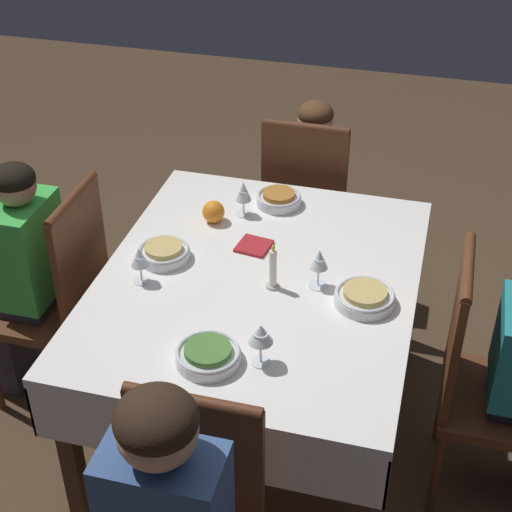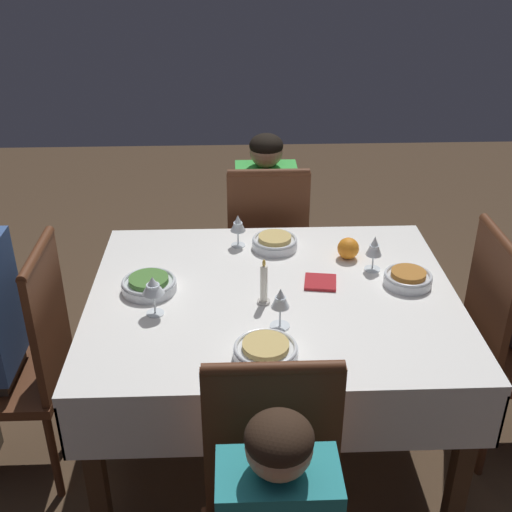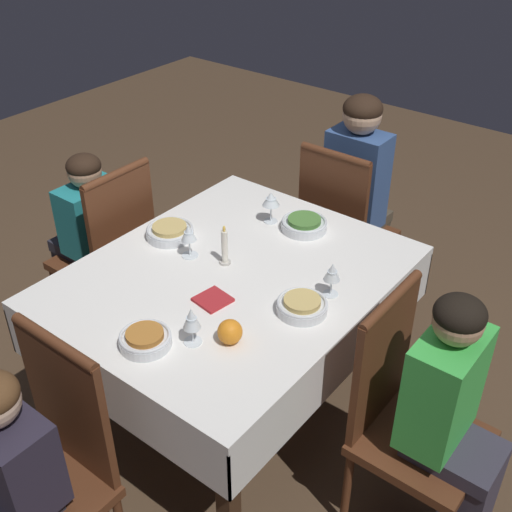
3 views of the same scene
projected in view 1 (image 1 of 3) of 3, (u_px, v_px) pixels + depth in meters
name	position (u px, v px, depth m)	size (l,w,h in m)	color
ground_plane	(258.00, 428.00, 3.21)	(8.00, 8.00, 0.00)	#4C3826
dining_table	(258.00, 297.00, 2.82)	(1.35, 1.11, 0.76)	white
chair_north	(61.00, 293.00, 3.09)	(0.41, 0.42, 0.99)	#562D19
chair_south	(482.00, 377.00, 2.70)	(0.41, 0.42, 0.99)	#562D19
chair_east	(307.00, 204.00, 3.65)	(0.42, 0.41, 0.99)	#562D19
person_child_green	(19.00, 273.00, 3.09)	(0.30, 0.33, 1.08)	#383342
person_child_dark	(315.00, 183.00, 3.78)	(0.33, 0.30, 0.99)	#282833
bowl_west	(208.00, 355.00, 2.40)	(0.20, 0.20, 0.06)	silver
wine_glass_west	(261.00, 335.00, 2.35)	(0.08, 0.08, 0.15)	white
bowl_north	(164.00, 252.00, 2.85)	(0.19, 0.19, 0.06)	silver
wine_glass_north	(140.00, 258.00, 2.70)	(0.06, 0.06, 0.14)	white
bowl_south	(365.00, 297.00, 2.64)	(0.21, 0.21, 0.06)	silver
wine_glass_south	(319.00, 261.00, 2.67)	(0.07, 0.07, 0.15)	white
bowl_east	(279.00, 198.00, 3.17)	(0.18, 0.18, 0.06)	silver
wine_glass_east	(243.00, 193.00, 3.07)	(0.06, 0.06, 0.15)	white
candle_centerpiece	(273.00, 271.00, 2.69)	(0.05, 0.05, 0.18)	beige
orange_fruit	(213.00, 212.00, 3.05)	(0.09, 0.09, 0.09)	orange
napkin_red_folded	(254.00, 246.00, 2.93)	(0.13, 0.13, 0.01)	#AD2328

